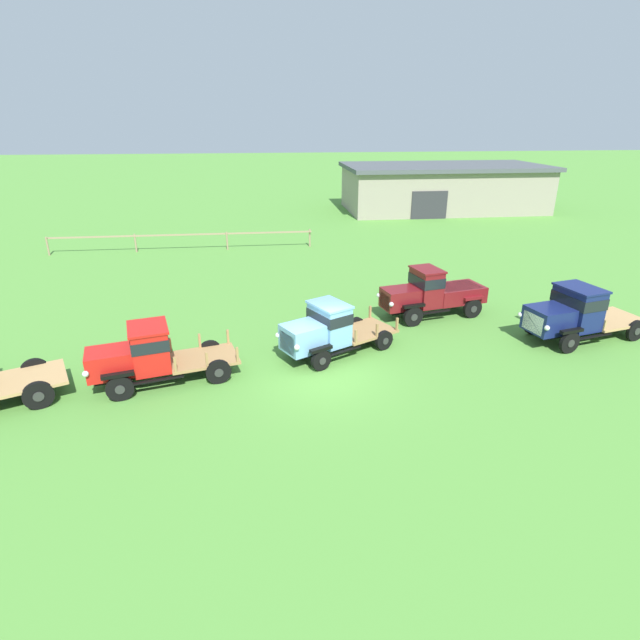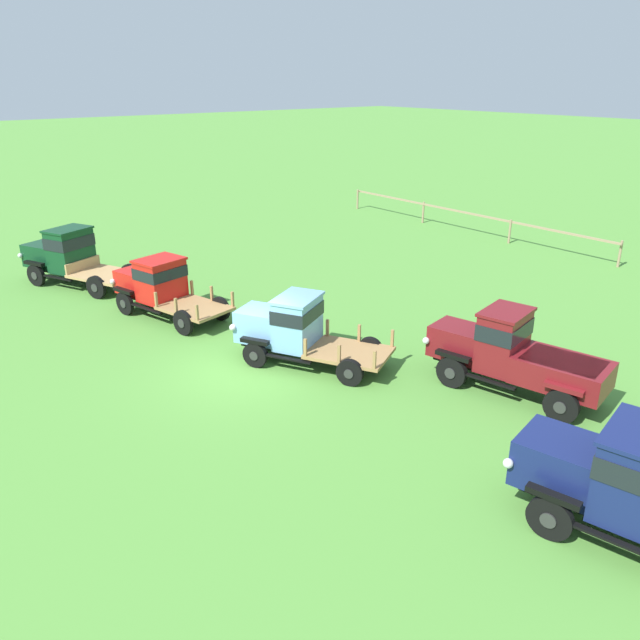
# 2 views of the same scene
# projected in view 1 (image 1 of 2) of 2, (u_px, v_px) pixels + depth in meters

# --- Properties ---
(ground_plane) EXTENTS (240.00, 240.00, 0.00)m
(ground_plane) POSITION_uv_depth(u_px,v_px,m) (322.00, 376.00, 17.24)
(ground_plane) COLOR #518E38
(farm_shed) EXTENTS (18.72, 9.58, 4.22)m
(farm_shed) POSITION_uv_depth(u_px,v_px,m) (443.00, 187.00, 47.66)
(farm_shed) COLOR gray
(farm_shed) RESTS_ON ground
(paddock_fence) EXTENTS (17.25, 0.48, 1.21)m
(paddock_fence) POSITION_uv_depth(u_px,v_px,m) (182.00, 237.00, 33.16)
(paddock_fence) COLOR #997F60
(paddock_fence) RESTS_ON ground
(vintage_truck_second_in_line) EXTENTS (5.09, 2.78, 2.05)m
(vintage_truck_second_in_line) POSITION_uv_depth(u_px,v_px,m) (146.00, 354.00, 16.39)
(vintage_truck_second_in_line) COLOR black
(vintage_truck_second_in_line) RESTS_ON ground
(vintage_truck_midrow_center) EXTENTS (4.85, 3.57, 2.05)m
(vintage_truck_midrow_center) POSITION_uv_depth(u_px,v_px,m) (326.00, 330.00, 18.35)
(vintage_truck_midrow_center) COLOR black
(vintage_truck_midrow_center) RESTS_ON ground
(vintage_truck_far_side) EXTENTS (5.01, 2.64, 2.23)m
(vintage_truck_far_side) POSITION_uv_depth(u_px,v_px,m) (432.00, 293.00, 22.09)
(vintage_truck_far_side) COLOR black
(vintage_truck_far_side) RESTS_ON ground
(vintage_truck_back_of_row) EXTENTS (5.58, 3.04, 2.21)m
(vintage_truck_back_of_row) POSITION_uv_depth(u_px,v_px,m) (573.00, 313.00, 19.64)
(vintage_truck_back_of_row) COLOR black
(vintage_truck_back_of_row) RESTS_ON ground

